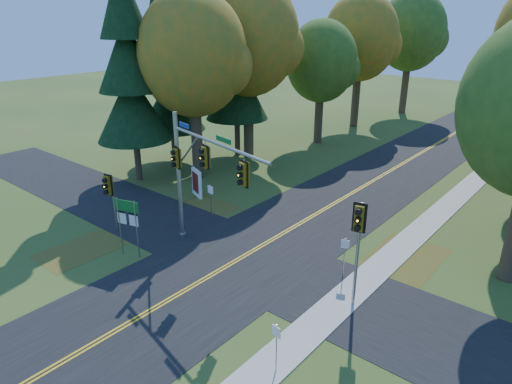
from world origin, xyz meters
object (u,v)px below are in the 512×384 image
Objects in this scene: info_kiosk at (197,183)px; east_signal_pole at (359,230)px; traffic_mast at (196,169)px; route_sign_cluster at (127,216)px.

east_signal_pole is at bearing 4.79° from info_kiosk.
traffic_mast is 4.47m from route_sign_cluster.
traffic_mast is 2.43× the size of route_sign_cluster.
east_signal_pole is 16.11m from info_kiosk.
route_sign_cluster reaches higher than info_kiosk.
east_signal_pole is (8.97, 0.80, -0.93)m from traffic_mast.
traffic_mast reaches higher than route_sign_cluster.
east_signal_pole reaches higher than info_kiosk.
traffic_mast is at bearing -19.96° from info_kiosk.
info_kiosk is (-3.55, 8.28, -1.34)m from route_sign_cluster.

